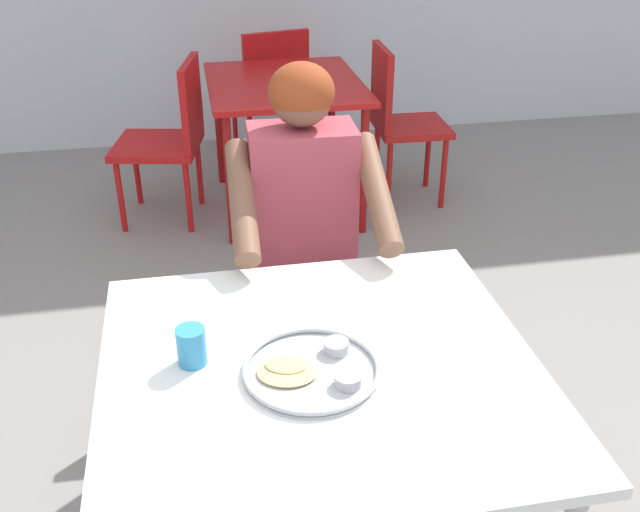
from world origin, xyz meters
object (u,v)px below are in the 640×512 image
diner_foreground (307,223)px  chair_red_left (172,132)px  thali_tray (312,369)px  table_background_red (285,96)px  drinking_cup (191,345)px  chair_red_far (271,87)px  table_foreground (319,389)px  chair_foreground (298,247)px  chair_red_right (398,115)px

diner_foreground → chair_red_left: diner_foreground is taller
thali_tray → table_background_red: (0.29, 2.45, -0.10)m
drinking_cup → chair_red_far: 3.09m
table_foreground → diner_foreground: diner_foreground is taller
thali_tray → drinking_cup: size_ratio=3.38×
chair_red_far → chair_foreground: bearing=-94.8°
diner_foreground → table_background_red: 1.72m
chair_foreground → thali_tray: bearing=-97.2°
table_foreground → thali_tray: 0.09m
table_foreground → thali_tray: (-0.02, -0.03, 0.08)m
diner_foreground → chair_red_left: bearing=104.5°
chair_foreground → chair_red_left: (-0.44, 1.44, -0.04)m
drinking_cup → diner_foreground: 0.76m
thali_tray → chair_red_far: (0.30, 3.12, -0.23)m
thali_tray → table_background_red: 2.47m
table_foreground → chair_red_far: chair_red_far is taller
table_foreground → chair_red_left: chair_red_left is taller
drinking_cup → table_background_red: 2.43m
thali_tray → chair_red_left: chair_red_left is taller
table_foreground → drinking_cup: bearing=167.4°
drinking_cup → chair_red_left: chair_red_left is taller
table_foreground → chair_foreground: chair_foreground is taller
chair_foreground → chair_red_far: size_ratio=1.05×
thali_tray → chair_red_far: bearing=84.5°
table_foreground → diner_foreground: size_ratio=0.83×
drinking_cup → diner_foreground: diner_foreground is taller
table_foreground → table_background_red: size_ratio=1.09×
table_foreground → chair_red_left: (-0.34, 2.38, -0.16)m
table_background_red → chair_red_left: size_ratio=1.09×
drinking_cup → chair_foreground: size_ratio=0.10×
chair_red_left → diner_foreground: bearing=-75.5°
thali_tray → diner_foreground: bearing=81.1°
chair_red_left → chair_red_far: (0.62, 0.71, 0.01)m
table_foreground → drinking_cup: size_ratio=10.80×
chair_foreground → table_background_red: bearing=83.5°
chair_foreground → table_background_red: chair_foreground is taller
table_background_red → chair_red_right: 0.64m
table_background_red → chair_red_far: 0.68m
thali_tray → diner_foreground: 0.75m
chair_foreground → chair_red_left: chair_foreground is taller
drinking_cup → table_background_red: size_ratio=0.10×
drinking_cup → table_background_red: drinking_cup is taller
table_foreground → thali_tray: thali_tray is taller
table_foreground → chair_foreground: (0.10, 0.94, -0.12)m
thali_tray → chair_foreground: bearing=82.8°
diner_foreground → table_foreground: bearing=-97.7°
drinking_cup → chair_red_far: size_ratio=0.11×
drinking_cup → chair_red_right: chair_red_right is taller
chair_foreground → chair_red_right: size_ratio=1.03×
drinking_cup → diner_foreground: size_ratio=0.08×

